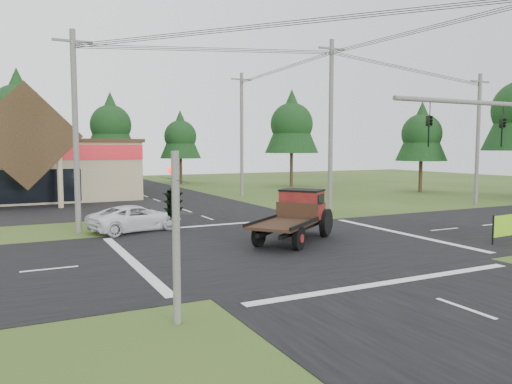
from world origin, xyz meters
TOP-DOWN VIEW (x-y plane):
  - ground at (0.00, 0.00)m, footprint 120.00×120.00m
  - road_ns at (0.00, 0.00)m, footprint 12.00×120.00m
  - road_ew at (0.00, 0.00)m, footprint 120.00×12.00m
  - traffic_signal_corner at (-7.50, -7.32)m, footprint 0.53×2.48m
  - utility_pole_nw at (-8.00, 8.00)m, footprint 2.00×0.30m
  - utility_pole_ne at (8.00, 8.00)m, footprint 2.00×0.30m
  - utility_pole_far at (22.00, 8.00)m, footprint 2.00×0.30m
  - utility_pole_n at (8.00, 22.00)m, footprint 2.00×0.30m
  - tree_row_c at (-10.00, 41.00)m, footprint 7.28×7.28m
  - tree_row_d at (0.00, 42.00)m, footprint 6.16×6.16m
  - tree_row_e at (8.00, 40.00)m, footprint 5.04×5.04m
  - tree_side_ne at (18.00, 30.00)m, footprint 6.16×6.16m
  - tree_side_e_near at (26.00, 18.00)m, footprint 5.04×5.04m
  - antique_flatbed_truck at (0.76, 0.65)m, footprint 6.05×5.39m
  - white_pickup at (-5.18, 7.14)m, footprint 5.46×3.61m

SIDE VIEW (x-z plane):
  - ground at x=0.00m, z-range 0.00..0.00m
  - road_ns at x=0.00m, z-range 0.00..0.02m
  - road_ew at x=0.00m, z-range 0.00..0.02m
  - white_pickup at x=-5.18m, z-range 0.00..1.39m
  - antique_flatbed_truck at x=0.76m, z-range 0.00..2.47m
  - traffic_signal_corner at x=-7.50m, z-range 1.32..5.72m
  - utility_pole_far at x=22.00m, z-range 0.14..10.34m
  - utility_pole_nw at x=-8.00m, z-range 0.14..10.64m
  - utility_pole_n at x=8.00m, z-range 0.14..11.34m
  - utility_pole_ne at x=8.00m, z-range 0.14..11.64m
  - tree_row_e at x=8.00m, z-range 1.49..10.58m
  - tree_side_e_near at x=26.00m, z-range 1.49..10.58m
  - tree_row_d at x=0.00m, z-range 1.82..12.93m
  - tree_side_ne at x=18.00m, z-range 1.82..12.93m
  - tree_row_c at x=-10.00m, z-range 2.16..15.29m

